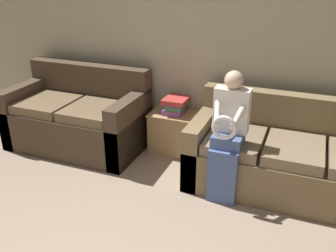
{
  "coord_description": "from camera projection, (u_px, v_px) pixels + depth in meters",
  "views": [
    {
      "loc": [
        1.19,
        -1.21,
        2.08
      ],
      "look_at": [
        0.05,
        1.65,
        0.72
      ],
      "focal_mm": 40.0,
      "sensor_mm": 36.0,
      "label": 1
    }
  ],
  "objects": [
    {
      "name": "side_shelf",
      "position": [
        175.0,
        131.0,
        4.38
      ],
      "size": [
        0.56,
        0.42,
        0.48
      ],
      "color": "#9E7A51",
      "rests_on": "ground_plane"
    },
    {
      "name": "couch_main",
      "position": [
        293.0,
        159.0,
        3.64
      ],
      "size": [
        1.99,
        0.91,
        0.87
      ],
      "color": "brown",
      "rests_on": "ground_plane"
    },
    {
      "name": "couch_side",
      "position": [
        79.0,
        119.0,
        4.49
      ],
      "size": [
        1.58,
        0.88,
        0.95
      ],
      "color": "#473828",
      "rests_on": "ground_plane"
    },
    {
      "name": "child_left_seated",
      "position": [
        228.0,
        133.0,
        3.38
      ],
      "size": [
        0.32,
        0.37,
        1.21
      ],
      "color": "#475B8E",
      "rests_on": "ground_plane"
    },
    {
      "name": "book_stack",
      "position": [
        175.0,
        105.0,
        4.24
      ],
      "size": [
        0.27,
        0.3,
        0.19
      ],
      "color": "#7A4284",
      "rests_on": "side_shelf"
    },
    {
      "name": "wall_back",
      "position": [
        201.0,
        41.0,
        4.12
      ],
      "size": [
        7.48,
        0.06,
        2.55
      ],
      "color": "#BCB293",
      "rests_on": "ground_plane"
    }
  ]
}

